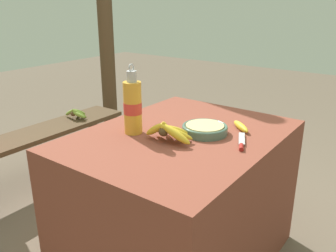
{
  "coord_description": "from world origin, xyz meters",
  "views": [
    {
      "loc": [
        -1.35,
        -0.92,
        1.37
      ],
      "look_at": [
        -0.03,
        0.05,
        0.79
      ],
      "focal_mm": 38.0,
      "sensor_mm": 36.0,
      "label": 1
    }
  ],
  "objects": [
    {
      "name": "market_counter",
      "position": [
        0.0,
        0.0,
        0.38
      ],
      "size": [
        1.13,
        0.87,
        0.75
      ],
      "color": "brown",
      "rests_on": "ground_plane"
    },
    {
      "name": "banana_bunch_ripe",
      "position": [
        -0.12,
        -0.01,
        0.81
      ],
      "size": [
        0.16,
        0.26,
        0.11
      ],
      "color": "#4C381E",
      "rests_on": "market_counter"
    },
    {
      "name": "serving_bowl",
      "position": [
        0.08,
        -0.09,
        0.78
      ],
      "size": [
        0.22,
        0.22,
        0.04
      ],
      "color": "#4C6B5B",
      "rests_on": "market_counter"
    },
    {
      "name": "water_bottle",
      "position": [
        -0.12,
        0.2,
        0.89
      ],
      "size": [
        0.09,
        0.09,
        0.34
      ],
      "color": "gold",
      "rests_on": "market_counter"
    },
    {
      "name": "loose_banana_front",
      "position": [
        0.23,
        -0.21,
        0.77
      ],
      "size": [
        0.13,
        0.14,
        0.03
      ],
      "rotation": [
        0.0,
        0.0,
        0.85
      ],
      "color": "gold",
      "rests_on": "market_counter"
    },
    {
      "name": "knife",
      "position": [
        0.05,
        -0.31,
        0.76
      ],
      "size": [
        0.2,
        0.11,
        0.02
      ],
      "rotation": [
        0.0,
        0.0,
        0.44
      ],
      "color": "#BCBCC1",
      "rests_on": "market_counter"
    },
    {
      "name": "wooden_bench",
      "position": [
        -0.05,
        1.39,
        0.36
      ],
      "size": [
        1.82,
        0.32,
        0.43
      ],
      "color": "#4C3823",
      "rests_on": "ground_plane"
    },
    {
      "name": "banana_bunch_green",
      "position": [
        0.48,
        1.39,
        0.48
      ],
      "size": [
        0.16,
        0.25,
        0.1
      ],
      "color": "#4C381E",
      "rests_on": "wooden_bench"
    }
  ]
}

